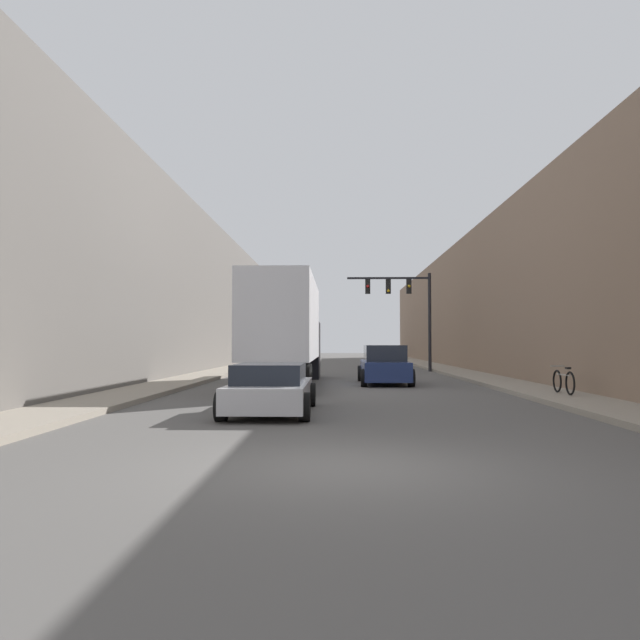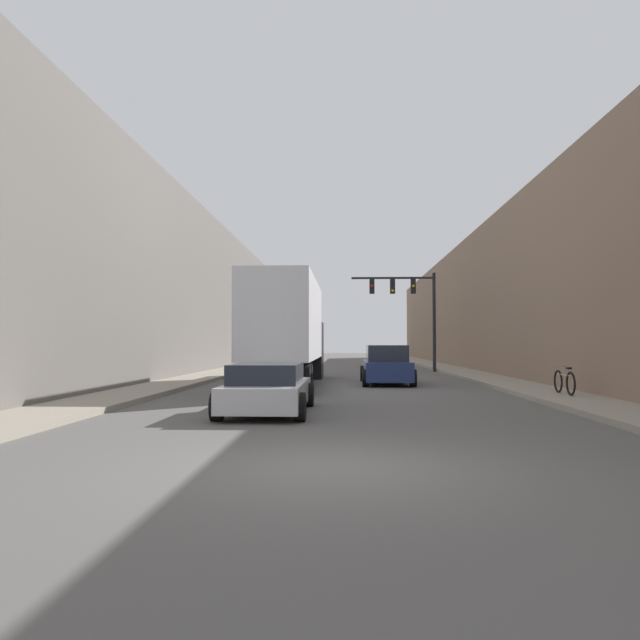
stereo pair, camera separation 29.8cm
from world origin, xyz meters
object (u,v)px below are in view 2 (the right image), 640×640
Objects in this scene: sedan_car at (268,389)px; suv_car at (386,366)px; traffic_signal_gantry at (412,302)px; parked_bicycle at (564,382)px; semi_truck at (288,329)px.

suv_car is at bearing 71.96° from sedan_car.
sedan_car is at bearing -104.55° from traffic_signal_gantry.
parked_bicycle is (5.02, -6.89, -0.24)m from suv_car.
semi_truck is 10.40m from sedan_car.
semi_truck is 6.89× the size of parked_bicycle.
sedan_car is at bearing -87.46° from semi_truck.
sedan_car is at bearing -108.04° from suv_car.
semi_truck is at bearing -116.98° from traffic_signal_gantry.
suv_car is (4.07, 0.84, -1.54)m from semi_truck.
parked_bicycle is at bearing -81.62° from traffic_signal_gantry.
parked_bicycle is at bearing -33.67° from semi_truck.
traffic_signal_gantry reaches higher than parked_bicycle.
traffic_signal_gantry reaches higher than suv_car.
semi_truck is 14.14m from traffic_signal_gantry.
parked_bicycle is (9.08, -6.05, -1.78)m from semi_truck.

